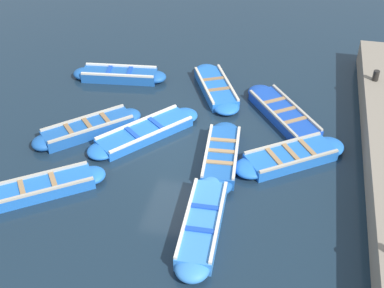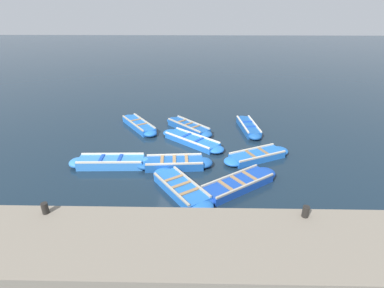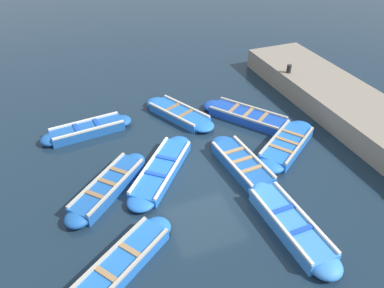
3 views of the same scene
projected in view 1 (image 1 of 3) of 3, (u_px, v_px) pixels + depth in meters
The scene contains 11 objects.
ground_plane at pixel (185, 149), 16.07m from camera, with size 120.00×120.00×0.00m, color #162838.
boat_centre at pixel (39, 189), 14.39m from camera, with size 3.46×2.72×0.40m.
boat_bow_out at pixel (290, 157), 15.49m from camera, with size 3.44×2.78×0.39m.
boat_inner_gap at pixel (145, 132), 16.51m from camera, with size 3.18×3.54×0.35m.
boat_drifting at pixel (202, 224), 13.30m from camera, with size 0.97×3.73×0.45m.
boat_near_quay at pixel (221, 156), 15.50m from camera, with size 1.11×3.44×0.42m.
boat_far_corner at pixel (284, 114), 17.28m from camera, with size 3.00×3.68×0.38m.
boat_alongside at pixel (88, 129), 16.60m from camera, with size 3.11×2.96×0.43m.
boat_outer_left at pixel (120, 75), 19.29m from camera, with size 3.45×1.10×0.41m.
boat_mid_row at pixel (216, 88), 18.61m from camera, with size 2.25×3.46×0.37m.
bollard_north at pixel (376, 76), 17.53m from camera, with size 0.20×0.20×0.35m, color black.
Camera 1 is at (-2.89, 12.43, 9.78)m, focal length 50.00 mm.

